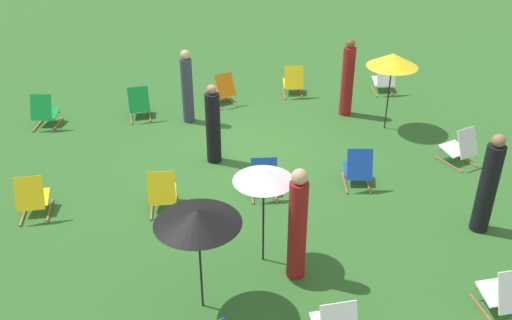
{
  "coord_description": "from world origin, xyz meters",
  "views": [
    {
      "loc": [
        2.51,
        10.33,
        5.85
      ],
      "look_at": [
        0.0,
        1.2,
        0.5
      ],
      "focal_mm": 39.69,
      "sensor_mm": 36.0,
      "label": 1
    }
  ],
  "objects_px": {
    "umbrella_2": "(264,175)",
    "person_0": "(187,88)",
    "deckchair_4": "(293,82)",
    "deckchair_12": "(460,148)",
    "umbrella_0": "(197,217)",
    "umbrella_1": "(393,60)",
    "deckchair_6": "(223,90)",
    "person_2": "(213,126)",
    "deckchair_9": "(505,294)",
    "person_3": "(488,186)",
    "deckchair_5": "(139,104)",
    "person_4": "(297,226)",
    "deckchair_1": "(358,169)",
    "deckchair_2": "(264,178)",
    "deckchair_8": "(384,79)",
    "deckchair_11": "(162,193)",
    "deckchair_10": "(45,112)",
    "deckchair_14": "(33,198)",
    "person_1": "(348,79)"
  },
  "relations": [
    {
      "from": "deckchair_10",
      "to": "deckchair_11",
      "type": "relative_size",
      "value": 1.04
    },
    {
      "from": "deckchair_9",
      "to": "person_2",
      "type": "xyz_separation_m",
      "value": [
        3.0,
        -5.42,
        0.43
      ]
    },
    {
      "from": "deckchair_2",
      "to": "person_4",
      "type": "bearing_deg",
      "value": 97.69
    },
    {
      "from": "deckchair_5",
      "to": "deckchair_9",
      "type": "relative_size",
      "value": 1.0
    },
    {
      "from": "deckchair_2",
      "to": "deckchair_4",
      "type": "relative_size",
      "value": 0.99
    },
    {
      "from": "deckchair_14",
      "to": "deckchair_1",
      "type": "bearing_deg",
      "value": 179.92
    },
    {
      "from": "deckchair_5",
      "to": "deckchair_6",
      "type": "xyz_separation_m",
      "value": [
        -2.11,
        -0.32,
        0.0
      ]
    },
    {
      "from": "deckchair_11",
      "to": "deckchair_4",
      "type": "bearing_deg",
      "value": -123.6
    },
    {
      "from": "deckchair_8",
      "to": "umbrella_0",
      "type": "distance_m",
      "value": 9.05
    },
    {
      "from": "person_0",
      "to": "person_4",
      "type": "xyz_separation_m",
      "value": [
        -0.67,
        5.9,
        0.06
      ]
    },
    {
      "from": "deckchair_9",
      "to": "person_0",
      "type": "relative_size",
      "value": 0.47
    },
    {
      "from": "umbrella_1",
      "to": "person_2",
      "type": "height_order",
      "value": "umbrella_1"
    },
    {
      "from": "deckchair_8",
      "to": "person_2",
      "type": "height_order",
      "value": "person_2"
    },
    {
      "from": "deckchair_4",
      "to": "deckchair_8",
      "type": "relative_size",
      "value": 1.0
    },
    {
      "from": "umbrella_2",
      "to": "person_0",
      "type": "distance_m",
      "value": 5.48
    },
    {
      "from": "deckchair_14",
      "to": "person_2",
      "type": "relative_size",
      "value": 0.49
    },
    {
      "from": "umbrella_1",
      "to": "person_4",
      "type": "xyz_separation_m",
      "value": [
        3.68,
        4.33,
        -0.74
      ]
    },
    {
      "from": "deckchair_1",
      "to": "deckchair_12",
      "type": "distance_m",
      "value": 2.4
    },
    {
      "from": "deckchair_9",
      "to": "deckchair_5",
      "type": "bearing_deg",
      "value": -57.97
    },
    {
      "from": "deckchair_12",
      "to": "person_4",
      "type": "xyz_separation_m",
      "value": [
        4.38,
        2.39,
        0.55
      ]
    },
    {
      "from": "deckchair_1",
      "to": "person_1",
      "type": "height_order",
      "value": "person_1"
    },
    {
      "from": "deckchair_14",
      "to": "person_4",
      "type": "distance_m",
      "value": 4.85
    },
    {
      "from": "person_4",
      "to": "deckchair_11",
      "type": "bearing_deg",
      "value": 98.25
    },
    {
      "from": "deckchair_9",
      "to": "deckchair_1",
      "type": "bearing_deg",
      "value": -78.26
    },
    {
      "from": "umbrella_2",
      "to": "deckchair_10",
      "type": "bearing_deg",
      "value": -59.43
    },
    {
      "from": "deckchair_11",
      "to": "deckchair_5",
      "type": "bearing_deg",
      "value": -81.21
    },
    {
      "from": "deckchair_14",
      "to": "person_0",
      "type": "height_order",
      "value": "person_0"
    },
    {
      "from": "deckchair_9",
      "to": "person_4",
      "type": "xyz_separation_m",
      "value": [
        2.52,
        -1.57,
        0.55
      ]
    },
    {
      "from": "deckchair_6",
      "to": "umbrella_1",
      "type": "bearing_deg",
      "value": 127.17
    },
    {
      "from": "person_0",
      "to": "deckchair_11",
      "type": "bearing_deg",
      "value": 167.69
    },
    {
      "from": "umbrella_1",
      "to": "person_4",
      "type": "distance_m",
      "value": 5.73
    },
    {
      "from": "deckchair_5",
      "to": "person_4",
      "type": "height_order",
      "value": "person_4"
    },
    {
      "from": "deckchair_2",
      "to": "deckchair_12",
      "type": "bearing_deg",
      "value": -167.46
    },
    {
      "from": "person_4",
      "to": "person_0",
      "type": "bearing_deg",
      "value": 67.78
    },
    {
      "from": "deckchair_4",
      "to": "deckchair_10",
      "type": "bearing_deg",
      "value": 15.01
    },
    {
      "from": "deckchair_6",
      "to": "person_2",
      "type": "distance_m",
      "value": 2.98
    },
    {
      "from": "deckchair_11",
      "to": "deckchair_12",
      "type": "distance_m",
      "value": 6.11
    },
    {
      "from": "deckchair_6",
      "to": "person_2",
      "type": "height_order",
      "value": "person_2"
    },
    {
      "from": "deckchair_1",
      "to": "deckchair_5",
      "type": "xyz_separation_m",
      "value": [
        3.77,
        -4.22,
        0.0
      ]
    },
    {
      "from": "deckchair_6",
      "to": "umbrella_1",
      "type": "relative_size",
      "value": 0.48
    },
    {
      "from": "person_4",
      "to": "umbrella_0",
      "type": "bearing_deg",
      "value": 161.98
    },
    {
      "from": "deckchair_9",
      "to": "person_3",
      "type": "bearing_deg",
      "value": -112.58
    },
    {
      "from": "deckchair_10",
      "to": "person_3",
      "type": "height_order",
      "value": "person_3"
    },
    {
      "from": "umbrella_0",
      "to": "umbrella_2",
      "type": "bearing_deg",
      "value": -145.8
    },
    {
      "from": "person_0",
      "to": "person_1",
      "type": "bearing_deg",
      "value": -95.02
    },
    {
      "from": "deckchair_8",
      "to": "umbrella_1",
      "type": "height_order",
      "value": "umbrella_1"
    },
    {
      "from": "person_3",
      "to": "person_2",
      "type": "bearing_deg",
      "value": 3.57
    },
    {
      "from": "person_0",
      "to": "umbrella_1",
      "type": "bearing_deg",
      "value": -105.65
    },
    {
      "from": "deckchair_4",
      "to": "deckchair_12",
      "type": "relative_size",
      "value": 0.99
    },
    {
      "from": "deckchair_10",
      "to": "person_4",
      "type": "xyz_separation_m",
      "value": [
        -3.94,
        6.5,
        0.55
      ]
    }
  ]
}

